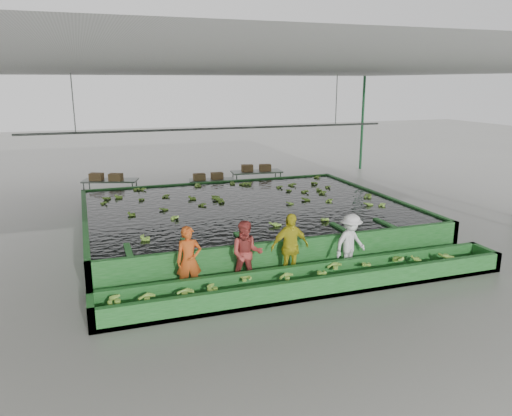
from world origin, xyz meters
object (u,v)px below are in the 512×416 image
object	(u,v)px
worker_a	(189,261)
worker_d	(350,243)
packing_table_left	(111,191)
packing_table_right	(257,182)
packing_table_mid	(212,189)
worker_c	(290,247)
box_stack_right	(256,171)
flotation_tank	(246,217)
box_stack_mid	(208,179)
box_stack_left	(106,180)
sorting_trough	(314,281)
worker_b	(247,254)

from	to	relation	value
worker_a	worker_d	distance (m)	4.13
packing_table_left	packing_table_right	distance (m)	6.08
packing_table_mid	worker_c	bearing A→B (deg)	-92.26
worker_a	box_stack_right	bearing A→B (deg)	65.44
flotation_tank	box_stack_mid	distance (m)	4.75
packing_table_right	box_stack_mid	distance (m)	2.33
box_stack_left	box_stack_mid	bearing A→B (deg)	-7.60
worker_c	packing_table_right	world-z (taller)	worker_c
worker_d	packing_table_mid	world-z (taller)	worker_d
sorting_trough	worker_a	xyz separation A→B (m)	(-2.75, 0.80, 0.55)
flotation_tank	box_stack_left	world-z (taller)	box_stack_left
box_stack_left	box_stack_mid	distance (m)	4.01
worker_b	box_stack_mid	size ratio (longest dim) A/B	1.32
worker_a	worker_d	world-z (taller)	worker_a
worker_d	packing_table_right	world-z (taller)	worker_d
packing_table_right	flotation_tank	bearing A→B (deg)	-112.84
sorting_trough	packing_table_mid	size ratio (longest dim) A/B	5.46
worker_a	packing_table_left	size ratio (longest dim) A/B	0.76
worker_a	worker_d	bearing A→B (deg)	2.83
worker_c	box_stack_mid	xyz separation A→B (m)	(0.21, 9.03, -0.01)
flotation_tank	packing_table_mid	size ratio (longest dim) A/B	5.46
packing_table_mid	worker_a	bearing A→B (deg)	-107.41
box_stack_left	packing_table_right	bearing A→B (deg)	-0.63
sorting_trough	worker_a	world-z (taller)	worker_a
flotation_tank	sorting_trough	xyz separation A→B (m)	(0.00, -5.10, -0.20)
sorting_trough	packing_table_left	distance (m)	11.16
worker_c	box_stack_left	size ratio (longest dim) A/B	1.31
worker_b	worker_a	bearing A→B (deg)	-163.53
worker_b	box_stack_left	size ratio (longest dim) A/B	1.24
sorting_trough	worker_d	bearing A→B (deg)	30.20
packing_table_mid	box_stack_mid	size ratio (longest dim) A/B	1.51
sorting_trough	packing_table_left	world-z (taller)	packing_table_left
worker_d	box_stack_mid	world-z (taller)	worker_d
worker_d	box_stack_right	xyz separation A→B (m)	(0.80, 9.51, 0.22)
flotation_tank	box_stack_mid	xyz separation A→B (m)	(-0.07, 4.73, 0.38)
flotation_tank	box_stack_right	bearing A→B (deg)	67.36
packing_table_mid	box_stack_right	world-z (taller)	box_stack_right
sorting_trough	worker_c	xyz separation A→B (m)	(-0.28, 0.80, 0.59)
box_stack_right	worker_c	bearing A→B (deg)	-104.49
worker_a	box_stack_right	xyz separation A→B (m)	(4.93, 9.51, 0.18)
worker_b	worker_d	world-z (taller)	worker_b
worker_a	packing_table_mid	xyz separation A→B (m)	(2.83, 9.01, -0.38)
sorting_trough	box_stack_right	bearing A→B (deg)	78.10
packing_table_left	worker_d	bearing A→B (deg)	-61.39
worker_d	packing_table_mid	size ratio (longest dim) A/B	0.83
packing_table_left	packing_table_right	xyz separation A→B (m)	(6.08, -0.17, 0.01)
worker_a	worker_d	xyz separation A→B (m)	(4.13, 0.00, -0.04)
sorting_trough	packing_table_mid	distance (m)	9.81
worker_c	box_stack_left	xyz separation A→B (m)	(-3.76, 9.56, 0.11)
worker_a	packing_table_right	world-z (taller)	worker_a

